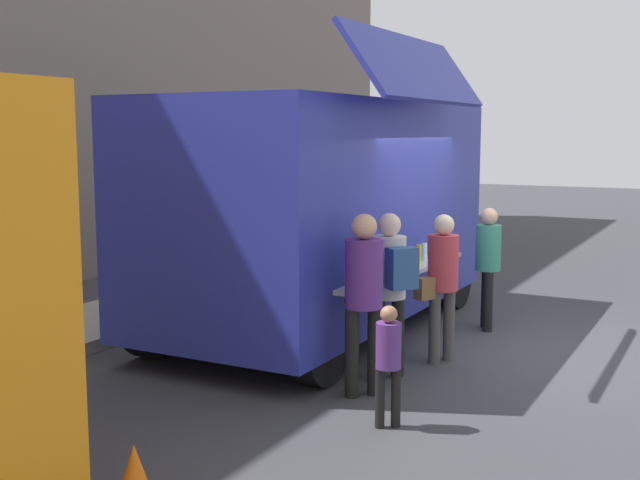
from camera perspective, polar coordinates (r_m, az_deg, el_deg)
The scene contains 8 objects.
ground_plane at distance 9.79m, azimuth 13.64°, elevation -7.66°, with size 60.00×60.00×0.00m, color #38383D.
food_truck_main at distance 10.22m, azimuth 0.26°, elevation 2.36°, with size 5.55×3.05×3.67m.
trash_bin at distance 15.05m, azimuth -0.20°, elevation -0.11°, with size 0.60×0.60×1.02m, color #2C5C37.
customer_front_ordering at distance 8.92m, azimuth 8.74°, elevation -2.52°, with size 0.53×0.40×1.67m.
customer_mid_with_backpack at distance 8.22m, azimuth 5.10°, elevation -2.78°, with size 0.52×0.55×1.74m.
customer_rear_waiting at distance 7.67m, azimuth 3.16°, elevation -3.48°, with size 0.37×0.37×1.79m.
customer_extra_browsing at distance 10.51m, azimuth 11.98°, elevation -1.23°, with size 0.33×0.33×1.60m.
child_near_queue at distance 6.96m, azimuth 4.93°, elevation -8.24°, with size 0.22×0.22×1.09m.
Camera 1 is at (-9.16, -2.31, 2.56)m, focal length 44.56 mm.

